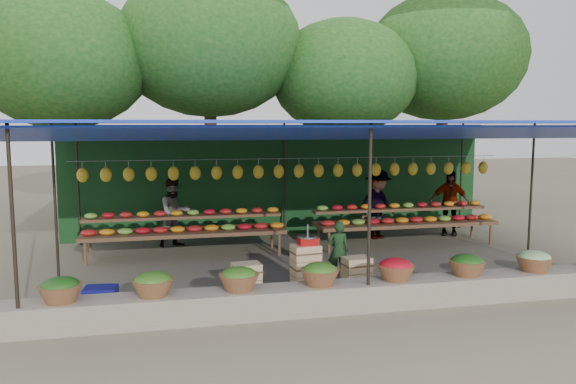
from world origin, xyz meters
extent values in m
plane|color=#655E4B|center=(0.00, 0.00, 0.00)|extent=(60.00, 60.00, 0.00)
cube|color=slate|center=(0.00, -2.75, 0.20)|extent=(10.60, 0.55, 0.40)
cylinder|color=black|center=(-4.80, -2.90, 1.40)|extent=(0.05, 0.05, 2.80)
cylinder|color=black|center=(0.00, -2.90, 1.40)|extent=(0.05, 0.05, 2.80)
cylinder|color=black|center=(-4.80, 0.00, 1.40)|extent=(0.05, 0.05, 2.80)
cylinder|color=black|center=(4.80, 0.00, 1.40)|extent=(0.05, 0.05, 2.80)
cylinder|color=black|center=(-4.80, 2.90, 1.40)|extent=(0.05, 0.05, 2.80)
cylinder|color=black|center=(0.00, 2.90, 1.40)|extent=(0.05, 0.05, 2.80)
cylinder|color=black|center=(4.80, 2.90, 1.40)|extent=(0.05, 0.05, 2.80)
cube|color=#1834BB|center=(0.00, 0.00, 2.80)|extent=(10.80, 6.60, 0.04)
cube|color=#1834BB|center=(0.00, -2.00, 2.62)|extent=(10.80, 2.19, 0.26)
cube|color=#1834BB|center=(0.00, 2.00, 2.62)|extent=(10.80, 2.19, 0.26)
cylinder|color=gray|center=(0.00, 1.40, 2.02)|extent=(9.60, 0.01, 0.01)
ellipsoid|color=gold|center=(-4.50, 1.40, 1.74)|extent=(0.23, 0.17, 0.30)
ellipsoid|color=gold|center=(-4.05, 1.40, 1.74)|extent=(0.23, 0.17, 0.30)
ellipsoid|color=gold|center=(-3.60, 1.40, 1.74)|extent=(0.23, 0.17, 0.30)
ellipsoid|color=gold|center=(-3.15, 1.40, 1.74)|extent=(0.23, 0.17, 0.30)
ellipsoid|color=gold|center=(-2.70, 1.40, 1.74)|extent=(0.23, 0.17, 0.30)
ellipsoid|color=gold|center=(-2.25, 1.40, 1.74)|extent=(0.23, 0.17, 0.30)
ellipsoid|color=gold|center=(-1.80, 1.40, 1.74)|extent=(0.23, 0.17, 0.30)
ellipsoid|color=gold|center=(-1.35, 1.40, 1.74)|extent=(0.23, 0.17, 0.30)
ellipsoid|color=gold|center=(-0.90, 1.40, 1.74)|extent=(0.23, 0.17, 0.30)
ellipsoid|color=gold|center=(-0.45, 1.40, 1.74)|extent=(0.23, 0.17, 0.30)
ellipsoid|color=gold|center=(0.00, 1.40, 1.74)|extent=(0.23, 0.17, 0.30)
ellipsoid|color=gold|center=(0.45, 1.40, 1.74)|extent=(0.23, 0.17, 0.30)
ellipsoid|color=gold|center=(0.90, 1.40, 1.74)|extent=(0.23, 0.17, 0.30)
ellipsoid|color=gold|center=(1.35, 1.40, 1.74)|extent=(0.23, 0.17, 0.30)
ellipsoid|color=gold|center=(1.80, 1.40, 1.74)|extent=(0.23, 0.17, 0.30)
ellipsoid|color=gold|center=(2.25, 1.40, 1.74)|extent=(0.23, 0.17, 0.30)
ellipsoid|color=gold|center=(2.70, 1.40, 1.74)|extent=(0.23, 0.17, 0.30)
ellipsoid|color=gold|center=(3.15, 1.40, 1.74)|extent=(0.23, 0.17, 0.30)
ellipsoid|color=gold|center=(3.60, 1.40, 1.74)|extent=(0.23, 0.17, 0.30)
ellipsoid|color=gold|center=(4.05, 1.40, 1.74)|extent=(0.23, 0.17, 0.30)
ellipsoid|color=gold|center=(4.50, 1.40, 1.74)|extent=(0.23, 0.17, 0.30)
ellipsoid|color=#1D4D14|center=(-4.30, -2.75, 0.62)|extent=(0.52, 0.52, 0.23)
ellipsoid|color=#35671B|center=(-3.10, -2.75, 0.62)|extent=(0.52, 0.52, 0.23)
ellipsoid|color=#35671B|center=(-1.90, -2.75, 0.62)|extent=(0.52, 0.52, 0.23)
ellipsoid|color=#35671B|center=(-0.70, -2.75, 0.62)|extent=(0.52, 0.52, 0.23)
ellipsoid|color=#AC0E19|center=(0.50, -2.75, 0.62)|extent=(0.52, 0.52, 0.23)
ellipsoid|color=#1D4D14|center=(1.70, -2.75, 0.62)|extent=(0.52, 0.52, 0.23)
ellipsoid|color=#83B873|center=(2.90, -2.75, 0.62)|extent=(0.52, 0.52, 0.23)
cube|color=#1C4F21|center=(0.00, 3.15, 1.25)|extent=(10.60, 0.06, 2.50)
cylinder|color=#362813|center=(-5.50, 5.80, 1.98)|extent=(0.36, 0.36, 3.97)
ellipsoid|color=#0E360E|center=(-5.50, 5.80, 4.46)|extent=(4.77, 4.77, 3.69)
cylinder|color=#362813|center=(-1.50, 6.20, 2.24)|extent=(0.36, 0.36, 4.48)
ellipsoid|color=#0E360E|center=(-1.50, 6.20, 5.04)|extent=(5.39, 5.39, 4.17)
cylinder|color=#362813|center=(2.50, 5.90, 1.86)|extent=(0.36, 0.36, 3.71)
ellipsoid|color=#0E360E|center=(2.50, 5.90, 4.18)|extent=(4.47, 4.47, 3.45)
cylinder|color=#362813|center=(6.00, 6.30, 2.18)|extent=(0.36, 0.36, 4.35)
ellipsoid|color=#0E360E|center=(6.00, 6.30, 4.90)|extent=(5.24, 5.24, 4.05)
cube|color=#4D331E|center=(-2.50, 1.30, 0.50)|extent=(4.20, 0.95, 0.08)
cube|color=#4D331E|center=(-2.50, 1.60, 0.78)|extent=(4.20, 0.35, 0.06)
cylinder|color=#4D331E|center=(-4.45, 0.90, 0.25)|extent=(0.06, 0.06, 0.50)
cylinder|color=#4D331E|center=(-0.55, 0.90, 0.25)|extent=(0.06, 0.06, 0.50)
cylinder|color=#4D331E|center=(-4.45, 1.70, 0.25)|extent=(0.06, 0.06, 0.50)
cylinder|color=#4D331E|center=(-0.55, 1.70, 0.25)|extent=(0.06, 0.06, 0.50)
ellipsoid|color=#B11B19|center=(-4.40, 1.15, 0.60)|extent=(0.31, 0.26, 0.13)
ellipsoid|color=#6DAA34|center=(-4.40, 1.60, 0.87)|extent=(0.26, 0.22, 0.12)
ellipsoid|color=orange|center=(-4.05, 1.15, 0.60)|extent=(0.31, 0.26, 0.13)
ellipsoid|color=#AC0E19|center=(-4.05, 1.60, 0.87)|extent=(0.26, 0.22, 0.12)
ellipsoid|color=#6DAA34|center=(-3.70, 1.15, 0.60)|extent=(0.31, 0.26, 0.13)
ellipsoid|color=#B11B19|center=(-3.70, 1.60, 0.87)|extent=(0.26, 0.22, 0.12)
ellipsoid|color=#AC0E19|center=(-3.35, 1.15, 0.60)|extent=(0.31, 0.26, 0.13)
ellipsoid|color=orange|center=(-3.35, 1.60, 0.87)|extent=(0.26, 0.22, 0.12)
ellipsoid|color=#B11B19|center=(-3.00, 1.15, 0.60)|extent=(0.31, 0.26, 0.13)
ellipsoid|color=#B11B19|center=(-3.00, 1.60, 0.87)|extent=(0.26, 0.22, 0.12)
ellipsoid|color=orange|center=(-2.65, 1.15, 0.60)|extent=(0.31, 0.26, 0.13)
ellipsoid|color=orange|center=(-2.65, 1.60, 0.87)|extent=(0.26, 0.22, 0.12)
ellipsoid|color=#B11B19|center=(-2.30, 1.15, 0.60)|extent=(0.31, 0.26, 0.13)
ellipsoid|color=#6DAA34|center=(-2.30, 1.60, 0.87)|extent=(0.26, 0.22, 0.12)
ellipsoid|color=orange|center=(-1.95, 1.15, 0.60)|extent=(0.31, 0.26, 0.13)
ellipsoid|color=#AC0E19|center=(-1.95, 1.60, 0.87)|extent=(0.26, 0.22, 0.12)
ellipsoid|color=#6DAA34|center=(-1.60, 1.15, 0.60)|extent=(0.31, 0.26, 0.13)
ellipsoid|color=#B11B19|center=(-1.60, 1.60, 0.87)|extent=(0.26, 0.22, 0.12)
ellipsoid|color=#AC0E19|center=(-1.25, 1.15, 0.60)|extent=(0.31, 0.26, 0.13)
ellipsoid|color=orange|center=(-1.25, 1.60, 0.87)|extent=(0.26, 0.22, 0.12)
ellipsoid|color=#B11B19|center=(-0.90, 1.15, 0.60)|extent=(0.31, 0.26, 0.13)
ellipsoid|color=#B11B19|center=(-0.90, 1.60, 0.87)|extent=(0.26, 0.22, 0.12)
ellipsoid|color=orange|center=(-0.55, 1.15, 0.60)|extent=(0.31, 0.26, 0.13)
ellipsoid|color=orange|center=(-0.55, 1.60, 0.87)|extent=(0.26, 0.22, 0.12)
cube|color=#4D331E|center=(2.50, 1.30, 0.50)|extent=(4.20, 0.95, 0.08)
cube|color=#4D331E|center=(2.50, 1.60, 0.78)|extent=(4.20, 0.35, 0.06)
cylinder|color=#4D331E|center=(0.55, 0.90, 0.25)|extent=(0.06, 0.06, 0.50)
cylinder|color=#4D331E|center=(4.45, 0.90, 0.25)|extent=(0.06, 0.06, 0.50)
cylinder|color=#4D331E|center=(0.55, 1.70, 0.25)|extent=(0.06, 0.06, 0.50)
cylinder|color=#4D331E|center=(4.45, 1.70, 0.25)|extent=(0.06, 0.06, 0.50)
ellipsoid|color=#B11B19|center=(0.60, 1.15, 0.60)|extent=(0.31, 0.26, 0.13)
ellipsoid|color=#6DAA34|center=(0.60, 1.60, 0.87)|extent=(0.26, 0.22, 0.12)
ellipsoid|color=orange|center=(0.95, 1.15, 0.60)|extent=(0.31, 0.26, 0.13)
ellipsoid|color=#AC0E19|center=(0.95, 1.60, 0.87)|extent=(0.26, 0.22, 0.12)
ellipsoid|color=#6DAA34|center=(1.30, 1.15, 0.60)|extent=(0.31, 0.26, 0.13)
ellipsoid|color=#B11B19|center=(1.30, 1.60, 0.87)|extent=(0.26, 0.22, 0.12)
ellipsoid|color=#AC0E19|center=(1.65, 1.15, 0.60)|extent=(0.31, 0.26, 0.13)
ellipsoid|color=orange|center=(1.65, 1.60, 0.87)|extent=(0.26, 0.22, 0.12)
ellipsoid|color=#B11B19|center=(2.00, 1.15, 0.60)|extent=(0.31, 0.26, 0.13)
ellipsoid|color=#B11B19|center=(2.00, 1.60, 0.87)|extent=(0.26, 0.22, 0.12)
ellipsoid|color=orange|center=(2.35, 1.15, 0.60)|extent=(0.31, 0.26, 0.13)
ellipsoid|color=orange|center=(2.35, 1.60, 0.87)|extent=(0.26, 0.22, 0.12)
ellipsoid|color=#B11B19|center=(2.70, 1.15, 0.60)|extent=(0.31, 0.26, 0.13)
ellipsoid|color=#6DAA34|center=(2.70, 1.60, 0.87)|extent=(0.26, 0.22, 0.12)
ellipsoid|color=orange|center=(3.05, 1.15, 0.60)|extent=(0.31, 0.26, 0.13)
ellipsoid|color=#AC0E19|center=(3.05, 1.60, 0.87)|extent=(0.26, 0.22, 0.12)
ellipsoid|color=#6DAA34|center=(3.40, 1.15, 0.60)|extent=(0.31, 0.26, 0.13)
ellipsoid|color=#B11B19|center=(3.40, 1.60, 0.87)|extent=(0.26, 0.22, 0.12)
ellipsoid|color=#AC0E19|center=(3.75, 1.15, 0.60)|extent=(0.31, 0.26, 0.13)
ellipsoid|color=orange|center=(3.75, 1.60, 0.87)|extent=(0.26, 0.22, 0.12)
ellipsoid|color=#B11B19|center=(4.10, 1.15, 0.60)|extent=(0.31, 0.26, 0.13)
ellipsoid|color=#B11B19|center=(4.10, 1.60, 0.87)|extent=(0.26, 0.22, 0.12)
ellipsoid|color=orange|center=(4.45, 1.15, 0.60)|extent=(0.31, 0.26, 0.13)
ellipsoid|color=orange|center=(4.45, 1.60, 0.87)|extent=(0.26, 0.22, 0.12)
cube|color=tan|center=(-1.63, -1.66, 0.12)|extent=(0.49, 0.39, 0.25)
cube|color=tan|center=(-1.63, -1.66, 0.39)|extent=(0.49, 0.39, 0.25)
cube|color=tan|center=(-0.63, -1.66, 0.12)|extent=(0.49, 0.39, 0.25)
cube|color=tan|center=(-0.63, -1.66, 0.39)|extent=(0.49, 0.39, 0.25)
cube|color=tan|center=(-0.63, -1.66, 0.65)|extent=(0.49, 0.39, 0.25)
cube|color=tan|center=(0.27, -1.66, 0.12)|extent=(0.49, 0.39, 0.25)
cube|color=tan|center=(0.27, -1.66, 0.39)|extent=(0.49, 0.39, 0.25)
cube|color=#B60F0E|center=(-0.60, -1.66, 0.83)|extent=(0.30, 0.26, 0.12)
cylinder|color=gray|center=(-0.60, -1.66, 0.91)|extent=(0.32, 0.32, 0.03)
cylinder|color=gray|center=(-0.60, -1.66, 1.00)|extent=(0.03, 0.03, 0.22)
imported|color=#193618|center=(0.09, -1.19, 0.53)|extent=(0.44, 0.34, 1.06)
imported|color=slate|center=(-2.68, 2.25, 0.78)|extent=(0.93, 0.85, 1.55)
imported|color=slate|center=(2.13, 2.09, 0.84)|extent=(1.24, 0.99, 1.68)
imported|color=slate|center=(4.04, 2.11, 0.81)|extent=(1.03, 0.74, 1.63)
cube|color=navy|center=(-3.90, -1.74, 0.14)|extent=(0.52, 0.41, 0.29)
camera|label=1|loc=(-2.94, -10.51, 2.76)|focal=35.00mm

